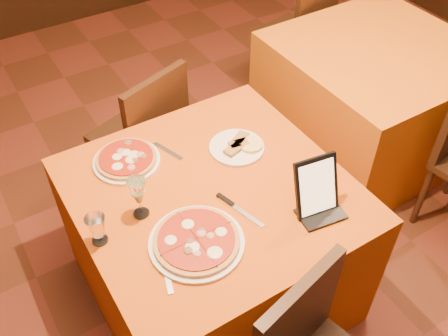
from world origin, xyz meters
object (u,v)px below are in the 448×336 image
chair_main_far (137,135)px  chair_side_far (292,33)px  main_table (213,244)px  pizza_far (127,160)px  water_glass (97,230)px  side_table (370,100)px  tablet (316,186)px  wine_glass (139,198)px  pizza_near (197,241)px

chair_main_far → chair_side_far: size_ratio=1.00×
main_table → pizza_far: size_ratio=3.73×
chair_main_far → main_table: bearing=71.3°
water_glass → main_table: bearing=1.5°
side_table → tablet: (-1.13, -0.75, 0.49)m
wine_glass → side_table: bearing=13.7°
main_table → pizza_far: 0.56m
water_glass → pizza_near: bearing=-34.2°
chair_main_far → water_glass: (-0.49, -0.83, 0.36)m
chair_side_far → chair_main_far: bearing=6.2°
side_table → pizza_far: size_ratio=3.73×
water_glass → wine_glass: bearing=11.9°
chair_side_far → tablet: 1.98m
pizza_far → wine_glass: bearing=-103.3°
chair_main_far → pizza_near: size_ratio=2.52×
chair_side_far → tablet: tablet is taller
side_table → tablet: 1.44m
pizza_near → pizza_far: size_ratio=1.23×
chair_side_far → pizza_near: size_ratio=2.52×
pizza_far → wine_glass: size_ratio=1.55×
side_table → pizza_far: (-1.66, -0.12, 0.39)m
main_table → wine_glass: size_ratio=5.79×
side_table → wine_glass: bearing=-166.3°
side_table → chair_side_far: chair_side_far is taller
main_table → wine_glass: bearing=175.0°
wine_glass → tablet: 0.69m
chair_side_far → pizza_far: size_ratio=3.08×
main_table → tablet: tablet is taller
chair_main_far → pizza_far: 0.62m
main_table → water_glass: bearing=-178.5°
main_table → pizza_near: pizza_near is taller
side_table → pizza_far: 1.71m
tablet → wine_glass: bearing=159.8°
chair_side_far → main_table: bearing=30.3°
pizza_near → tablet: tablet is taller
chair_side_far → wine_glass: (-1.73, -1.24, 0.39)m
chair_side_far → water_glass: size_ratio=7.00×
wine_glass → main_table: bearing=-5.0°
pizza_near → wine_glass: wine_glass is taller
side_table → chair_side_far: (0.00, 0.82, 0.08)m
pizza_far → water_glass: 0.43m
pizza_near → tablet: 0.51m
side_table → pizza_near: bearing=-157.6°
pizza_near → water_glass: size_ratio=2.78×
water_glass → chair_main_far: bearing=59.2°
chair_side_far → wine_glass: bearing=24.2°
main_table → pizza_far: pizza_far is taller
main_table → tablet: 0.65m
main_table → chair_main_far: bearing=90.0°
tablet → main_table: bearing=142.8°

